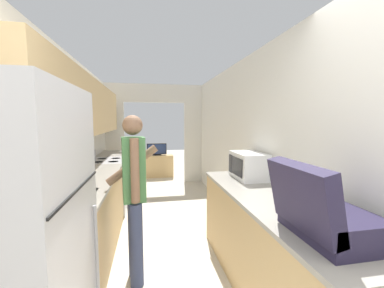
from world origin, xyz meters
name	(u,v)px	position (x,y,z in m)	size (l,w,h in m)	color
wall_left	(68,129)	(-1.14, 2.55, 1.51)	(0.38, 7.79, 2.50)	silver
wall_right	(264,150)	(1.23, 2.10, 1.25)	(0.06, 7.79, 2.50)	silver
wall_far_with_doorway	(155,128)	(0.00, 5.42, 1.43)	(2.80, 0.06, 2.50)	silver
counter_left	(98,200)	(-0.90, 2.92, 0.46)	(0.62, 4.10, 0.91)	tan
counter_right	(268,246)	(0.90, 1.33, 0.46)	(0.62, 2.27, 0.91)	tan
refrigerator	(6,272)	(-0.86, 0.64, 0.89)	(0.71, 0.77, 1.78)	#B7B7BC
range_oven	(108,185)	(-0.89, 3.72, 0.46)	(0.66, 0.80, 1.05)	#B7B7BC
person	(134,194)	(-0.32, 1.73, 0.89)	(0.54, 0.41, 1.66)	#384266
suitcase	(321,214)	(0.83, 0.62, 1.06)	(0.49, 0.55, 0.46)	#231E38
microwave	(248,165)	(1.01, 2.05, 1.07)	(0.34, 0.51, 0.31)	white
tv_cabinet	(157,166)	(0.06, 6.16, 0.31)	(0.91, 0.42, 0.62)	tan
television	(157,149)	(0.06, 6.11, 0.78)	(0.55, 0.16, 0.33)	black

